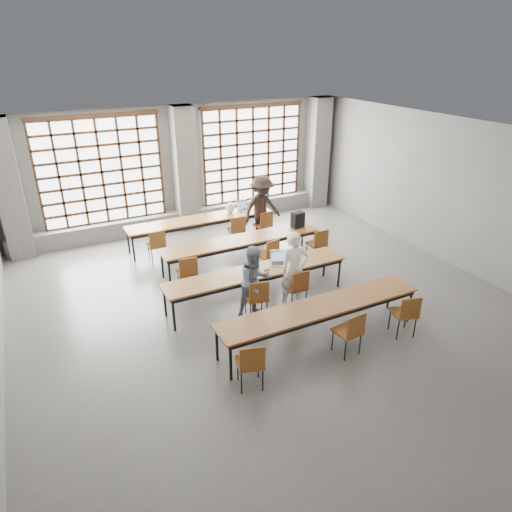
{
  "coord_description": "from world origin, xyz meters",
  "views": [
    {
      "loc": [
        -3.99,
        -7.06,
        5.04
      ],
      "look_at": [
        -0.19,
        0.4,
        1.09
      ],
      "focal_mm": 32.0,
      "sensor_mm": 36.0,
      "label": 1
    }
  ],
  "objects_px": {
    "chair_back_left": "(157,243)",
    "chair_mid_right": "(318,242)",
    "chair_mid_centre": "(269,253)",
    "chair_near_right": "(406,311)",
    "phone": "(267,270)",
    "desk_row_c": "(257,273)",
    "backpack": "(298,220)",
    "chair_back_mid": "(237,228)",
    "chair_mid_left": "(188,270)",
    "desk_row_d": "(321,309)",
    "green_box": "(253,267)",
    "chair_near_left": "(251,361)",
    "chair_near_mid": "(351,329)",
    "chair_back_right": "(264,223)",
    "student_male": "(294,270)",
    "mouse": "(297,261)",
    "laptop_front": "(279,260)",
    "chair_front_left": "(257,295)",
    "desk_row_a": "(201,221)",
    "chair_front_right": "(297,285)",
    "plastic_bag": "(230,208)",
    "laptop_back": "(244,208)",
    "student_female": "(255,282)",
    "student_back": "(262,209)",
    "desk_row_b": "(242,241)"
  },
  "relations": [
    {
      "from": "chair_back_left",
      "to": "green_box",
      "type": "height_order",
      "value": "chair_back_left"
    },
    {
      "from": "desk_row_b",
      "to": "desk_row_c",
      "type": "xyz_separation_m",
      "value": [
        -0.43,
        -1.64,
        0.0
      ]
    },
    {
      "from": "desk_row_d",
      "to": "student_male",
      "type": "distance_m",
      "value": 1.3
    },
    {
      "from": "chair_front_right",
      "to": "chair_back_right",
      "type": "bearing_deg",
      "value": 72.92
    },
    {
      "from": "green_box",
      "to": "plastic_bag",
      "type": "xyz_separation_m",
      "value": [
        1.0,
        3.39,
        0.1
      ]
    },
    {
      "from": "chair_front_right",
      "to": "green_box",
      "type": "distance_m",
      "value": 0.99
    },
    {
      "from": "laptop_front",
      "to": "laptop_back",
      "type": "xyz_separation_m",
      "value": [
        0.81,
        3.43,
        0.0
      ]
    },
    {
      "from": "chair_mid_right",
      "to": "student_female",
      "type": "height_order",
      "value": "student_female"
    },
    {
      "from": "desk_row_a",
      "to": "chair_near_right",
      "type": "relative_size",
      "value": 4.55
    },
    {
      "from": "student_female",
      "to": "phone",
      "type": "bearing_deg",
      "value": 34.68
    },
    {
      "from": "student_back",
      "to": "laptop_back",
      "type": "bearing_deg",
      "value": 104.58
    },
    {
      "from": "desk_row_a",
      "to": "chair_mid_left",
      "type": "height_order",
      "value": "chair_mid_left"
    },
    {
      "from": "student_back",
      "to": "chair_mid_centre",
      "type": "bearing_deg",
      "value": -121.27
    },
    {
      "from": "chair_front_left",
      "to": "chair_near_right",
      "type": "xyz_separation_m",
      "value": [
        2.18,
        -1.77,
        0.0
      ]
    },
    {
      "from": "chair_mid_right",
      "to": "chair_back_mid",
      "type": "bearing_deg",
      "value": 128.1
    },
    {
      "from": "laptop_front",
      "to": "phone",
      "type": "height_order",
      "value": "laptop_front"
    },
    {
      "from": "chair_back_mid",
      "to": "chair_front_right",
      "type": "distance_m",
      "value": 3.43
    },
    {
      "from": "desk_row_a",
      "to": "backpack",
      "type": "relative_size",
      "value": 10.0
    },
    {
      "from": "chair_mid_left",
      "to": "chair_back_mid",
      "type": "bearing_deg",
      "value": 41.57
    },
    {
      "from": "phone",
      "to": "student_female",
      "type": "bearing_deg",
      "value": -140.19
    },
    {
      "from": "chair_mid_right",
      "to": "chair_near_left",
      "type": "relative_size",
      "value": 1.0
    },
    {
      "from": "chair_back_mid",
      "to": "chair_mid_left",
      "type": "relative_size",
      "value": 1.0
    },
    {
      "from": "chair_mid_centre",
      "to": "chair_near_right",
      "type": "relative_size",
      "value": 1.0
    },
    {
      "from": "chair_front_left",
      "to": "laptop_back",
      "type": "relative_size",
      "value": 2.15
    },
    {
      "from": "chair_back_right",
      "to": "chair_mid_left",
      "type": "xyz_separation_m",
      "value": [
        -2.83,
        -1.78,
        0.0
      ]
    },
    {
      "from": "chair_near_mid",
      "to": "chair_front_left",
      "type": "bearing_deg",
      "value": 117.03
    },
    {
      "from": "student_female",
      "to": "chair_front_left",
      "type": "bearing_deg",
      "value": -101.21
    },
    {
      "from": "phone",
      "to": "chair_near_right",
      "type": "bearing_deg",
      "value": -53.77
    },
    {
      "from": "mouse",
      "to": "green_box",
      "type": "distance_m",
      "value": 1.01
    },
    {
      "from": "chair_near_left",
      "to": "chair_near_mid",
      "type": "xyz_separation_m",
      "value": [
        1.93,
        -0.0,
        0.0
      ]
    },
    {
      "from": "desk_row_d",
      "to": "student_male",
      "type": "xyz_separation_m",
      "value": [
        0.21,
        1.27,
        0.15
      ]
    },
    {
      "from": "desk_row_d",
      "to": "green_box",
      "type": "distance_m",
      "value": 1.91
    },
    {
      "from": "chair_near_left",
      "to": "laptop_back",
      "type": "xyz_separation_m",
      "value": [
        2.72,
        5.93,
        0.25
      ]
    },
    {
      "from": "student_back",
      "to": "plastic_bag",
      "type": "bearing_deg",
      "value": 133.23
    },
    {
      "from": "chair_mid_centre",
      "to": "phone",
      "type": "height_order",
      "value": "chair_mid_centre"
    },
    {
      "from": "mouse",
      "to": "laptop_front",
      "type": "bearing_deg",
      "value": 161.66
    },
    {
      "from": "desk_row_c",
      "to": "backpack",
      "type": "relative_size",
      "value": 10.0
    },
    {
      "from": "chair_back_right",
      "to": "chair_mid_left",
      "type": "height_order",
      "value": "same"
    },
    {
      "from": "chair_back_right",
      "to": "chair_near_right",
      "type": "distance_m",
      "value": 5.2
    },
    {
      "from": "backpack",
      "to": "student_male",
      "type": "bearing_deg",
      "value": -131.11
    },
    {
      "from": "chair_mid_centre",
      "to": "chair_back_left",
      "type": "bearing_deg",
      "value": 141.1
    },
    {
      "from": "chair_near_right",
      "to": "student_female",
      "type": "distance_m",
      "value": 2.89
    },
    {
      "from": "desk_row_b",
      "to": "student_male",
      "type": "distance_m",
      "value": 2.16
    },
    {
      "from": "desk_row_b",
      "to": "laptop_front",
      "type": "distance_m",
      "value": 1.55
    },
    {
      "from": "chair_near_right",
      "to": "student_male",
      "type": "xyz_separation_m",
      "value": [
        -1.27,
        1.9,
        0.28
      ]
    },
    {
      "from": "chair_front_right",
      "to": "laptop_back",
      "type": "height_order",
      "value": "laptop_back"
    },
    {
      "from": "chair_back_left",
      "to": "chair_mid_right",
      "type": "bearing_deg",
      "value": -26.41
    },
    {
      "from": "laptop_front",
      "to": "backpack",
      "type": "xyz_separation_m",
      "value": [
        1.46,
        1.59,
        0.14
      ]
    },
    {
      "from": "desk_row_a",
      "to": "desk_row_d",
      "type": "distance_m",
      "value": 5.21
    },
    {
      "from": "chair_back_mid",
      "to": "chair_near_mid",
      "type": "height_order",
      "value": "same"
    }
  ]
}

